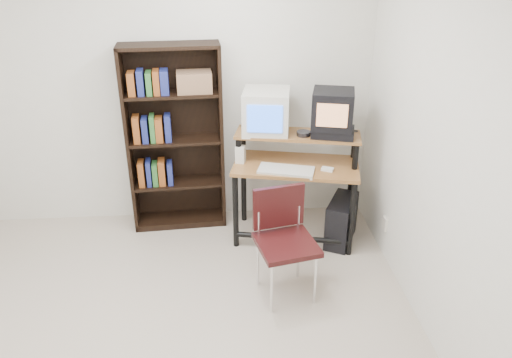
{
  "coord_description": "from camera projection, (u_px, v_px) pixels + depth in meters",
  "views": [
    {
      "loc": [
        0.59,
        -2.44,
        2.54
      ],
      "look_at": [
        0.87,
        1.1,
        0.8
      ],
      "focal_mm": 35.0,
      "sensor_mm": 36.0,
      "label": 1
    }
  ],
  "objects": [
    {
      "name": "back_wall",
      "position": [
        152.0,
        88.0,
        4.48
      ],
      "size": [
        4.0,
        0.01,
        2.6
      ],
      "primitive_type": "cube",
      "color": "silver",
      "rests_on": "floor"
    },
    {
      "name": "right_wall",
      "position": [
        470.0,
        178.0,
        2.83
      ],
      "size": [
        0.01,
        4.0,
        2.6
      ],
      "primitive_type": "cube",
      "color": "silver",
      "rests_on": "floor"
    },
    {
      "name": "computer_desk",
      "position": [
        296.0,
        170.0,
        4.4
      ],
      "size": [
        1.18,
        0.76,
        0.98
      ],
      "rotation": [
        0.0,
        0.0,
        -0.21
      ],
      "color": "#966231",
      "rests_on": "floor"
    },
    {
      "name": "crt_monitor",
      "position": [
        266.0,
        112.0,
        4.34
      ],
      "size": [
        0.45,
        0.46,
        0.37
      ],
      "rotation": [
        0.0,
        0.0,
        -0.16
      ],
      "color": "beige",
      "rests_on": "computer_desk"
    },
    {
      "name": "vcr",
      "position": [
        333.0,
        133.0,
        4.29
      ],
      "size": [
        0.42,
        0.35,
        0.08
      ],
      "primitive_type": "cube",
      "rotation": [
        0.0,
        0.0,
        -0.27
      ],
      "color": "black",
      "rests_on": "computer_desk"
    },
    {
      "name": "crt_tv",
      "position": [
        333.0,
        109.0,
        4.22
      ],
      "size": [
        0.41,
        0.41,
        0.32
      ],
      "rotation": [
        0.0,
        0.0,
        -0.24
      ],
      "color": "black",
      "rests_on": "vcr"
    },
    {
      "name": "cd_spindle",
      "position": [
        303.0,
        134.0,
        4.29
      ],
      "size": [
        0.14,
        0.14,
        0.05
      ],
      "primitive_type": "cylinder",
      "rotation": [
        0.0,
        0.0,
        -0.19
      ],
      "color": "#26262B",
      "rests_on": "computer_desk"
    },
    {
      "name": "keyboard",
      "position": [
        286.0,
        171.0,
        4.23
      ],
      "size": [
        0.51,
        0.33,
        0.03
      ],
      "primitive_type": "cube",
      "rotation": [
        0.0,
        0.0,
        -0.29
      ],
      "color": "beige",
      "rests_on": "computer_desk"
    },
    {
      "name": "mousepad",
      "position": [
        327.0,
        172.0,
        4.25
      ],
      "size": [
        0.24,
        0.21,
        0.01
      ],
      "primitive_type": "cube",
      "rotation": [
        0.0,
        0.0,
        -0.12
      ],
      "color": "black",
      "rests_on": "computer_desk"
    },
    {
      "name": "mouse",
      "position": [
        327.0,
        170.0,
        4.24
      ],
      "size": [
        0.12,
        0.1,
        0.03
      ],
      "primitive_type": "cube",
      "rotation": [
        0.0,
        0.0,
        -0.45
      ],
      "color": "white",
      "rests_on": "mousepad"
    },
    {
      "name": "desk_speaker",
      "position": [
        240.0,
        155.0,
        4.37
      ],
      "size": [
        0.1,
        0.09,
        0.17
      ],
      "primitive_type": "cube",
      "rotation": [
        0.0,
        0.0,
        -0.29
      ],
      "color": "beige",
      "rests_on": "computer_desk"
    },
    {
      "name": "pc_tower",
      "position": [
        341.0,
        221.0,
        4.52
      ],
      "size": [
        0.38,
        0.49,
        0.42
      ],
      "primitive_type": "cube",
      "rotation": [
        0.0,
        0.0,
        -0.46
      ],
      "color": "black",
      "rests_on": "floor"
    },
    {
      "name": "school_chair",
      "position": [
        284.0,
        232.0,
        3.76
      ],
      "size": [
        0.51,
        0.51,
        0.85
      ],
      "rotation": [
        0.0,
        0.0,
        0.22
      ],
      "color": "black",
      "rests_on": "floor"
    },
    {
      "name": "bookshelf",
      "position": [
        175.0,
        137.0,
        4.54
      ],
      "size": [
        0.88,
        0.34,
        1.72
      ],
      "rotation": [
        0.0,
        0.0,
        0.06
      ],
      "color": "black",
      "rests_on": "floor"
    },
    {
      "name": "wall_outlet",
      "position": [
        385.0,
        224.0,
        4.3
      ],
      "size": [
        0.02,
        0.08,
        0.12
      ],
      "primitive_type": "cube",
      "color": "beige",
      "rests_on": "right_wall"
    }
  ]
}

